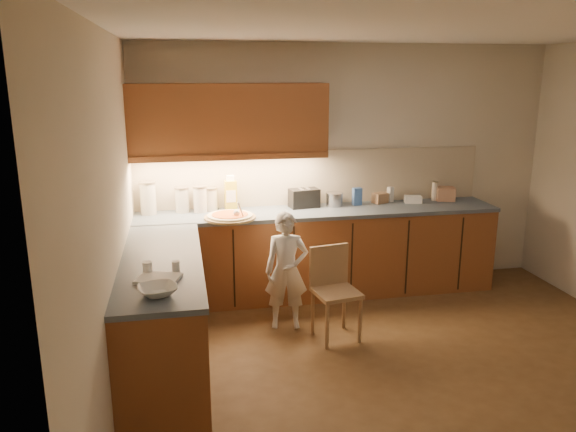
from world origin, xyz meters
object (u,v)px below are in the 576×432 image
(child, at_px, (287,271))
(oil_jug, at_px, (231,194))
(toaster, at_px, (304,198))
(pizza_on_board, at_px, (230,216))
(wooden_chair, at_px, (333,286))

(child, relative_size, oil_jug, 3.00)
(child, xyz_separation_m, toaster, (0.36, 0.88, 0.47))
(pizza_on_board, distance_m, child, 0.81)
(oil_jug, relative_size, toaster, 1.11)
(child, xyz_separation_m, wooden_chair, (0.37, -0.27, -0.07))
(oil_jug, bearing_deg, pizza_on_board, -96.53)
(wooden_chair, bearing_deg, toaster, 80.89)
(pizza_on_board, relative_size, oil_jug, 1.38)
(wooden_chair, xyz_separation_m, oil_jug, (-0.78, 1.16, 0.61))
(pizza_on_board, height_order, toaster, toaster)
(pizza_on_board, height_order, wooden_chair, pizza_on_board)
(wooden_chair, xyz_separation_m, toaster, (-0.01, 1.14, 0.54))
(oil_jug, bearing_deg, child, -65.17)
(child, bearing_deg, toaster, 76.47)
(wooden_chair, relative_size, toaster, 2.51)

